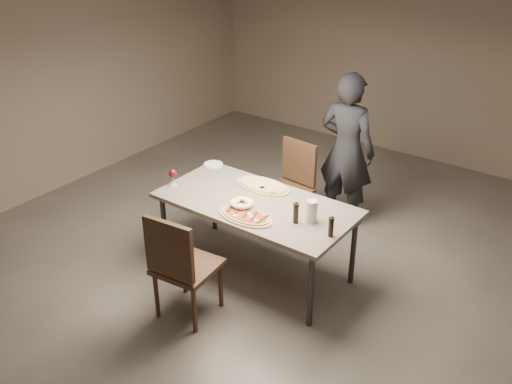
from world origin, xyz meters
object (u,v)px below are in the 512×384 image
Objects in this scene: dining_table at (256,207)px; chair_near at (180,262)px; pepper_mill_left at (296,213)px; chair_far at (292,181)px; carafe at (312,211)px; bread_basket at (242,204)px; ham_pizza at (263,185)px; diner at (347,150)px; zucchini_pizza at (246,216)px.

dining_table is 0.93m from chair_near.
dining_table is 8.79× the size of pepper_mill_left.
carafe is at bearing 135.93° from chair_far.
bread_basket is at bearing -97.84° from dining_table.
chair_far reaches higher than dining_table.
dining_table is 3.16× the size of ham_pizza.
ham_pizza is at bearing 157.87° from carafe.
dining_table is 1.79× the size of chair_near.
bread_basket is 0.52m from pepper_mill_left.
ham_pizza is at bearing 102.34° from bread_basket.
pepper_mill_left is (0.61, -0.38, 0.08)m from ham_pizza.
pepper_mill_left is (0.51, 0.08, 0.05)m from bread_basket.
pepper_mill_left reaches higher than dining_table.
diner reaches higher than bread_basket.
ham_pizza is 0.34× the size of diner.
zucchini_pizza is at bearing -85.62° from ham_pizza.
bread_basket is 0.21× the size of chair_near.
dining_table is 0.52m from pepper_mill_left.
zucchini_pizza is 0.92× the size of ham_pizza.
diner is (0.30, 2.25, 0.28)m from chair_near.
carafe is 1.40m from diner.
diner reaches higher than dining_table.
pepper_mill_left reaches higher than bread_basket.
bread_basket is at bearing -171.51° from pepper_mill_left.
ham_pizza is (-0.22, 0.56, -0.00)m from zucchini_pizza.
pepper_mill_left is 0.13m from carafe.
ham_pizza is at bearing 148.14° from pepper_mill_left.
carafe is at bearing 47.15° from chair_near.
zucchini_pizza is 2.56× the size of pepper_mill_left.
diner reaches higher than pepper_mill_left.
zucchini_pizza is at bearing -41.63° from bread_basket.
pepper_mill_left is (0.39, 0.18, 0.08)m from zucchini_pizza.
chair_near is 2.29m from diner.
pepper_mill_left is 0.22× the size of chair_far.
diner is (0.20, 1.34, 0.15)m from dining_table.
pepper_mill_left is 1.46m from diner.
zucchini_pizza reaches higher than dining_table.
zucchini_pizza is 2.50× the size of bread_basket.
zucchini_pizza is 1.62m from diner.
pepper_mill_left is at bearing -48.69° from ham_pizza.
chair_far is (-0.30, 1.21, -0.24)m from zucchini_pizza.
pepper_mill_left is (0.49, -0.10, 0.15)m from dining_table.
bread_basket is at bearing 105.07° from chair_far.
bread_basket reaches higher than ham_pizza.
carafe is at bearing 15.29° from bread_basket.
dining_table is at bearing 179.13° from carafe.
chair_near is at bearing -128.47° from zucchini_pizza.
carafe reaches higher than dining_table.
zucchini_pizza is 0.56× the size of chair_far.
chair_far is (-0.11, 1.84, -0.03)m from chair_near.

